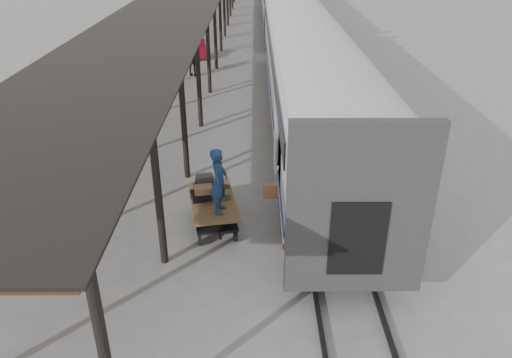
{
  "coord_description": "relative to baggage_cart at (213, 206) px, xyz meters",
  "views": [
    {
      "loc": [
        1.04,
        -12.78,
        7.94
      ],
      "look_at": [
        1.07,
        -0.53,
        1.7
      ],
      "focal_mm": 35.0,
      "sensor_mm": 36.0,
      "label": 1
    }
  ],
  "objects": [
    {
      "name": "ground",
      "position": [
        0.17,
        0.19,
        -0.65
      ],
      "size": [
        160.0,
        160.0,
        0.0
      ],
      "primitive_type": "plane",
      "color": "slate",
      "rests_on": "ground"
    },
    {
      "name": "rails",
      "position": [
        3.37,
        34.19,
        -0.59
      ],
      "size": [
        1.54,
        150.0,
        0.12
      ],
      "color": "black",
      "rests_on": "ground"
    },
    {
      "name": "baggage_cart",
      "position": [
        0.0,
        0.0,
        0.0
      ],
      "size": [
        1.67,
        2.59,
        0.86
      ],
      "rotation": [
        0.0,
        0.0,
        0.18
      ],
      "color": "brown",
      "rests_on": "ground"
    },
    {
      "name": "suitcase_stack",
      "position": [
        -0.16,
        0.33,
        0.41
      ],
      "size": [
        1.19,
        1.24,
        0.58
      ],
      "rotation": [
        0.0,
        0.0,
        0.18
      ],
      "color": "#3A3A3D",
      "rests_on": "baggage_cart"
    },
    {
      "name": "luggage_tug",
      "position": [
        -2.44,
        20.81,
        -0.11
      ],
      "size": [
        0.99,
        1.43,
        1.18
      ],
      "rotation": [
        0.0,
        0.0,
        0.14
      ],
      "color": "maroon",
      "rests_on": "ground"
    },
    {
      "name": "porter",
      "position": [
        0.25,
        -0.65,
        1.15
      ],
      "size": [
        0.53,
        0.74,
        1.88
      ],
      "primitive_type": "imported",
      "rotation": [
        0.0,
        0.0,
        1.44
      ],
      "color": "navy",
      "rests_on": "baggage_cart"
    },
    {
      "name": "pedestrian",
      "position": [
        -2.43,
        16.48,
        0.29
      ],
      "size": [
        1.17,
        0.65,
        1.89
      ],
      "primitive_type": "imported",
      "rotation": [
        0.0,
        0.0,
        2.96
      ],
      "color": "black",
      "rests_on": "ground"
    }
  ]
}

